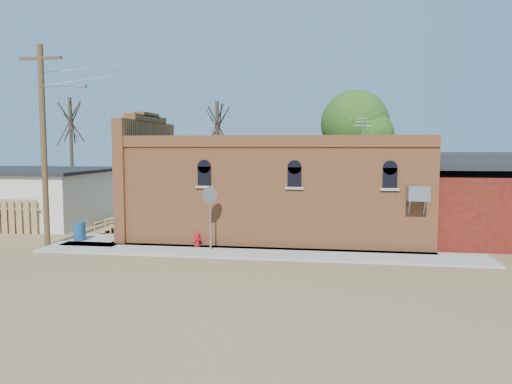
# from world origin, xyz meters

# --- Properties ---
(ground) EXTENTS (120.00, 120.00, 0.00)m
(ground) POSITION_xyz_m (0.00, 0.00, 0.00)
(ground) COLOR brown
(ground) RESTS_ON ground
(sidewalk_south) EXTENTS (19.00, 2.20, 0.08)m
(sidewalk_south) POSITION_xyz_m (1.50, 0.90, 0.04)
(sidewalk_south) COLOR #9E9991
(sidewalk_south) RESTS_ON ground
(sidewalk_west) EXTENTS (2.60, 10.00, 0.08)m
(sidewalk_west) POSITION_xyz_m (-6.30, 6.00, 0.04)
(sidewalk_west) COLOR #9E9991
(sidewalk_west) RESTS_ON ground
(brick_bar) EXTENTS (16.40, 7.97, 6.30)m
(brick_bar) POSITION_xyz_m (1.64, 5.49, 2.34)
(brick_bar) COLOR #C36C3B
(brick_bar) RESTS_ON ground
(red_shed) EXTENTS (5.40, 6.40, 4.30)m
(red_shed) POSITION_xyz_m (11.50, 5.50, 2.27)
(red_shed) COLOR #550F0E
(red_shed) RESTS_ON ground
(utility_pole) EXTENTS (3.12, 0.26, 9.00)m
(utility_pole) POSITION_xyz_m (-8.14, 1.20, 4.77)
(utility_pole) COLOR #43301B
(utility_pole) RESTS_ON ground
(tree_bare_near) EXTENTS (2.80, 2.80, 7.65)m
(tree_bare_near) POSITION_xyz_m (-3.00, 13.00, 5.96)
(tree_bare_near) COLOR #463928
(tree_bare_near) RESTS_ON ground
(tree_bare_far) EXTENTS (2.80, 2.80, 8.16)m
(tree_bare_far) POSITION_xyz_m (-14.00, 14.00, 6.36)
(tree_bare_far) COLOR #463928
(tree_bare_far) RESTS_ON ground
(tree_leafy) EXTENTS (4.40, 4.40, 8.15)m
(tree_leafy) POSITION_xyz_m (6.00, 13.50, 5.93)
(tree_leafy) COLOR #463928
(tree_leafy) RESTS_ON ground
(fire_hydrant) EXTENTS (0.37, 0.36, 0.65)m
(fire_hydrant) POSITION_xyz_m (-1.31, 1.80, 0.40)
(fire_hydrant) COLOR red
(fire_hydrant) RESTS_ON sidewalk_south
(stop_sign) EXTENTS (0.61, 0.53, 2.76)m
(stop_sign) POSITION_xyz_m (-0.51, 1.03, 2.20)
(stop_sign) COLOR gray
(stop_sign) RESTS_ON sidewalk_south
(trash_barrel) EXTENTS (0.73, 0.73, 0.87)m
(trash_barrel) POSITION_xyz_m (-7.20, 2.26, 0.52)
(trash_barrel) COLOR navy
(trash_barrel) RESTS_ON sidewalk_west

